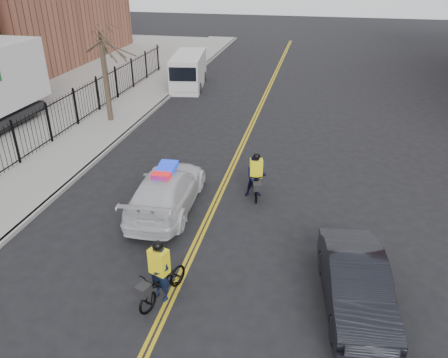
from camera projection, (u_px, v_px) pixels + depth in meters
ground at (196, 245)px, 13.78m from camera, size 120.00×120.00×0.00m
center_line_left at (239, 148)px, 20.75m from camera, size 0.10×60.00×0.01m
center_line_right at (243, 148)px, 20.72m from camera, size 0.10×60.00×0.01m
sidewalk at (96, 134)px, 22.12m from camera, size 3.00×60.00×0.15m
curb at (123, 136)px, 21.84m from camera, size 0.20×60.00×0.15m
iron_fence at (66, 115)px, 21.99m from camera, size 0.12×28.00×2.00m
street_tree at (103, 57)px, 22.30m from camera, size 3.20×3.20×4.80m
police_cruiser at (167, 190)px, 15.49m from camera, size 2.26×5.07×1.61m
dark_sedan at (356, 285)px, 11.07m from camera, size 2.01×4.42×1.41m
cargo_van at (188, 72)px, 29.84m from camera, size 2.65×5.47×2.20m
cyclist_near at (160, 279)px, 11.36m from camera, size 1.24×1.97×1.83m
cyclist_far at (256, 179)px, 16.28m from camera, size 0.91×1.82×1.77m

